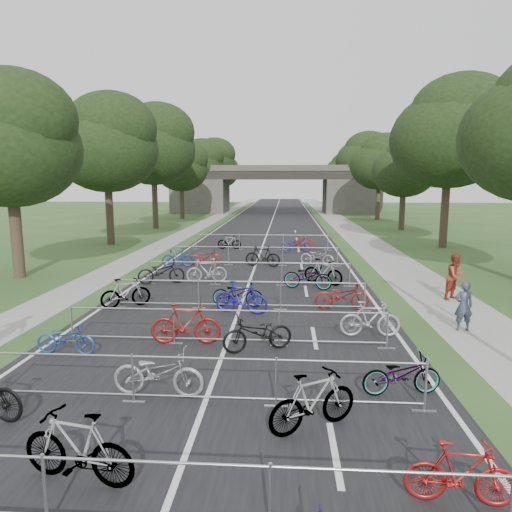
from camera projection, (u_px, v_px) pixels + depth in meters
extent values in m
cube|color=black|center=(272.00, 221.00, 55.43)|extent=(11.00, 140.00, 0.01)
cube|color=gray|center=(338.00, 221.00, 54.91)|extent=(3.00, 140.00, 0.01)
cube|color=gray|center=(211.00, 220.00, 55.91)|extent=(2.00, 140.00, 0.01)
cube|color=silver|center=(272.00, 221.00, 55.43)|extent=(0.12, 140.00, 0.00)
cube|color=#43403C|center=(201.00, 196.00, 70.54)|extent=(8.00, 8.00, 5.00)
cube|color=#43403C|center=(351.00, 196.00, 69.05)|extent=(8.00, 8.00, 5.00)
cube|color=black|center=(275.00, 175.00, 69.29)|extent=(30.00, 8.00, 1.20)
cube|color=#43403C|center=(275.00, 168.00, 65.39)|extent=(30.00, 0.40, 0.90)
cube|color=#43403C|center=(276.00, 169.00, 72.87)|extent=(30.00, 0.40, 0.90)
cylinder|color=#33261C|center=(16.00, 235.00, 22.35)|extent=(0.56, 0.56, 4.20)
ellipsoid|color=black|center=(9.00, 149.00, 21.69)|extent=(6.72, 6.72, 5.51)
sphere|color=black|center=(13.00, 119.00, 20.94)|extent=(5.38, 5.38, 5.38)
sphere|color=black|center=(7.00, 168.00, 22.35)|extent=(4.37, 4.37, 4.37)
cylinder|color=#33261C|center=(110.00, 213.00, 34.13)|extent=(0.56, 0.56, 4.72)
ellipsoid|color=black|center=(106.00, 150.00, 33.38)|extent=(7.56, 7.56, 6.20)
sphere|color=black|center=(111.00, 128.00, 32.60)|extent=(6.05, 6.05, 6.05)
sphere|color=black|center=(103.00, 163.00, 34.06)|extent=(4.91, 4.91, 4.91)
cylinder|color=#33261C|center=(445.00, 212.00, 32.51)|extent=(0.56, 0.56, 5.11)
ellipsoid|color=black|center=(449.00, 140.00, 31.70)|extent=(8.18, 8.18, 6.70)
sphere|color=black|center=(463.00, 114.00, 30.90)|extent=(6.54, 6.54, 6.54)
sphere|color=black|center=(439.00, 155.00, 32.39)|extent=(5.31, 5.31, 5.31)
cylinder|color=#33261C|center=(155.00, 202.00, 45.90)|extent=(0.56, 0.56, 5.25)
ellipsoid|color=black|center=(153.00, 150.00, 45.07)|extent=(8.40, 8.40, 6.89)
sphere|color=black|center=(157.00, 132.00, 44.27)|extent=(6.72, 6.72, 6.72)
sphere|color=black|center=(150.00, 161.00, 45.76)|extent=(5.46, 5.46, 5.46)
cylinder|color=#33261C|center=(402.00, 210.00, 44.42)|extent=(0.56, 0.56, 3.85)
ellipsoid|color=black|center=(404.00, 171.00, 43.81)|extent=(6.16, 6.16, 5.05)
sphere|color=black|center=(413.00, 158.00, 43.08)|extent=(4.93, 4.93, 4.93)
sphere|color=black|center=(397.00, 179.00, 44.46)|extent=(4.00, 4.00, 4.00)
cylinder|color=#33261C|center=(182.00, 202.00, 57.80)|extent=(0.56, 0.56, 4.20)
ellipsoid|color=black|center=(181.00, 169.00, 57.14)|extent=(6.72, 6.72, 5.51)
sphere|color=black|center=(185.00, 158.00, 56.39)|extent=(5.38, 5.38, 5.38)
sphere|color=black|center=(178.00, 176.00, 57.80)|extent=(4.37, 4.37, 4.37)
cylinder|color=#33261C|center=(378.00, 202.00, 56.19)|extent=(0.56, 0.56, 4.48)
ellipsoid|color=black|center=(379.00, 165.00, 55.48)|extent=(7.17, 7.17, 5.88)
sphere|color=black|center=(386.00, 153.00, 54.72)|extent=(5.73, 5.73, 5.73)
sphere|color=black|center=(374.00, 173.00, 56.15)|extent=(4.66, 4.66, 4.66)
cylinder|color=#33261C|center=(200.00, 197.00, 69.58)|extent=(0.56, 0.56, 4.72)
ellipsoid|color=black|center=(199.00, 166.00, 68.83)|extent=(7.56, 7.56, 6.20)
sphere|color=black|center=(202.00, 156.00, 68.05)|extent=(6.05, 6.05, 6.05)
sphere|color=black|center=(197.00, 173.00, 69.50)|extent=(4.91, 4.91, 4.91)
cylinder|color=#33261C|center=(362.00, 196.00, 67.95)|extent=(0.56, 0.56, 5.11)
ellipsoid|color=black|center=(363.00, 162.00, 67.14)|extent=(8.18, 8.18, 6.70)
sphere|color=black|center=(369.00, 150.00, 66.35)|extent=(6.54, 6.54, 6.54)
sphere|color=black|center=(359.00, 169.00, 67.83)|extent=(5.31, 5.31, 5.31)
cylinder|color=#33261C|center=(212.00, 193.00, 81.35)|extent=(0.56, 0.56, 5.25)
ellipsoid|color=black|center=(212.00, 164.00, 80.52)|extent=(8.40, 8.40, 6.89)
sphere|color=black|center=(215.00, 154.00, 79.71)|extent=(6.72, 6.72, 6.72)
sphere|color=black|center=(210.00, 170.00, 81.21)|extent=(5.46, 5.46, 5.46)
cylinder|color=#33261C|center=(351.00, 197.00, 79.87)|extent=(0.56, 0.56, 3.85)
ellipsoid|color=black|center=(351.00, 176.00, 79.26)|extent=(6.16, 6.16, 5.05)
sphere|color=black|center=(356.00, 168.00, 78.53)|extent=(4.93, 4.93, 4.93)
sphere|color=black|center=(348.00, 180.00, 79.91)|extent=(4.00, 4.00, 4.00)
cylinder|color=#33261C|center=(222.00, 194.00, 93.25)|extent=(0.56, 0.56, 4.20)
ellipsoid|color=black|center=(221.00, 174.00, 92.59)|extent=(6.72, 6.72, 5.51)
sphere|color=black|center=(224.00, 167.00, 91.84)|extent=(5.38, 5.38, 5.38)
sphere|color=black|center=(219.00, 178.00, 93.25)|extent=(4.37, 4.37, 4.37)
cylinder|color=#33261C|center=(343.00, 194.00, 91.64)|extent=(0.56, 0.56, 4.48)
ellipsoid|color=black|center=(343.00, 172.00, 90.93)|extent=(7.17, 7.17, 5.88)
sphere|color=black|center=(347.00, 164.00, 90.16)|extent=(5.73, 5.73, 5.73)
sphere|color=black|center=(340.00, 176.00, 91.60)|extent=(4.66, 4.66, 4.66)
cylinder|color=#9B9DA2|center=(155.00, 462.00, 6.02)|extent=(9.20, 0.04, 0.04)
cylinder|color=#9B9DA2|center=(45.00, 491.00, 6.20)|extent=(0.05, 0.05, 1.10)
cylinder|color=#9B9DA2|center=(270.00, 501.00, 6.00)|extent=(0.05, 0.05, 1.10)
cylinder|color=#9B9DA2|center=(511.00, 512.00, 5.80)|extent=(0.05, 0.05, 1.10)
cylinder|color=#9B9DA2|center=(203.00, 358.00, 9.57)|extent=(9.20, 0.04, 0.04)
cylinder|color=#9B9DA2|center=(204.00, 397.00, 9.71)|extent=(9.20, 0.04, 0.04)
cylinder|color=#9B9DA2|center=(133.00, 378.00, 9.75)|extent=(0.05, 0.05, 1.10)
cube|color=#9B9DA2|center=(134.00, 402.00, 9.83)|extent=(0.50, 0.08, 0.03)
cylinder|color=#9B9DA2|center=(276.00, 383.00, 9.55)|extent=(0.05, 0.05, 1.10)
cube|color=#9B9DA2|center=(276.00, 406.00, 9.63)|extent=(0.50, 0.08, 0.03)
cylinder|color=#9B9DA2|center=(426.00, 387.00, 9.35)|extent=(0.05, 0.05, 1.10)
cube|color=#9B9DA2|center=(424.00, 411.00, 9.44)|extent=(0.50, 0.08, 0.03)
cylinder|color=#9B9DA2|center=(226.00, 310.00, 13.11)|extent=(9.20, 0.04, 0.04)
cylinder|color=#9B9DA2|center=(226.00, 339.00, 13.25)|extent=(9.20, 0.04, 0.04)
cylinder|color=#9B9DA2|center=(72.00, 324.00, 13.49)|extent=(0.05, 0.05, 1.10)
cube|color=#9B9DA2|center=(73.00, 341.00, 13.58)|extent=(0.50, 0.08, 0.03)
cylinder|color=#9B9DA2|center=(174.00, 326.00, 13.29)|extent=(0.05, 0.05, 1.10)
cube|color=#9B9DA2|center=(174.00, 343.00, 13.38)|extent=(0.50, 0.08, 0.03)
cylinder|color=#9B9DA2|center=(279.00, 328.00, 13.09)|extent=(0.05, 0.05, 1.10)
cube|color=#9B9DA2|center=(279.00, 346.00, 13.18)|extent=(0.50, 0.08, 0.03)
cylinder|color=#9B9DA2|center=(387.00, 330.00, 12.89)|extent=(0.05, 0.05, 1.10)
cube|color=#9B9DA2|center=(386.00, 348.00, 12.98)|extent=(0.50, 0.08, 0.03)
cylinder|color=#9B9DA2|center=(239.00, 282.00, 16.85)|extent=(9.20, 0.04, 0.04)
cylinder|color=#9B9DA2|center=(239.00, 304.00, 16.99)|extent=(9.20, 0.04, 0.04)
cylinder|color=#9B9DA2|center=(118.00, 293.00, 17.23)|extent=(0.05, 0.05, 1.10)
cube|color=#9B9DA2|center=(119.00, 307.00, 17.32)|extent=(0.50, 0.08, 0.03)
cylinder|color=#9B9DA2|center=(199.00, 294.00, 17.03)|extent=(0.05, 0.05, 1.10)
cube|color=#9B9DA2|center=(199.00, 308.00, 17.12)|extent=(0.50, 0.08, 0.03)
cylinder|color=#9B9DA2|center=(281.00, 295.00, 16.83)|extent=(0.05, 0.05, 1.10)
cube|color=#9B9DA2|center=(280.00, 309.00, 16.92)|extent=(0.50, 0.08, 0.03)
cylinder|color=#9B9DA2|center=(365.00, 297.00, 16.64)|extent=(0.05, 0.05, 1.10)
cube|color=#9B9DA2|center=(364.00, 311.00, 16.72)|extent=(0.50, 0.08, 0.03)
cylinder|color=#9B9DA2|center=(248.00, 263.00, 20.79)|extent=(9.20, 0.04, 0.04)
cylinder|color=#9B9DA2|center=(248.00, 281.00, 20.93)|extent=(9.20, 0.04, 0.04)
cylinder|color=#9B9DA2|center=(150.00, 272.00, 21.17)|extent=(0.05, 0.05, 1.10)
cube|color=#9B9DA2|center=(150.00, 283.00, 21.26)|extent=(0.50, 0.08, 0.03)
cylinder|color=#9B9DA2|center=(215.00, 273.00, 20.97)|extent=(0.05, 0.05, 1.10)
cube|color=#9B9DA2|center=(215.00, 284.00, 21.06)|extent=(0.50, 0.08, 0.03)
cylinder|color=#9B9DA2|center=(282.00, 274.00, 20.77)|extent=(0.05, 0.05, 1.10)
cube|color=#9B9DA2|center=(282.00, 285.00, 20.86)|extent=(0.50, 0.08, 0.03)
cylinder|color=#9B9DA2|center=(350.00, 275.00, 20.57)|extent=(0.05, 0.05, 1.10)
cube|color=#9B9DA2|center=(349.00, 286.00, 20.66)|extent=(0.50, 0.08, 0.03)
cylinder|color=#9B9DA2|center=(256.00, 247.00, 25.72)|extent=(9.20, 0.04, 0.04)
cylinder|color=#9B9DA2|center=(256.00, 262.00, 25.86)|extent=(9.20, 0.04, 0.04)
cylinder|color=#9B9DA2|center=(175.00, 255.00, 26.10)|extent=(0.05, 0.05, 1.10)
cube|color=#9B9DA2|center=(176.00, 264.00, 26.18)|extent=(0.50, 0.08, 0.03)
cylinder|color=#9B9DA2|center=(229.00, 256.00, 25.90)|extent=(0.05, 0.05, 1.10)
cube|color=#9B9DA2|center=(229.00, 265.00, 25.98)|extent=(0.50, 0.08, 0.03)
cylinder|color=#9B9DA2|center=(283.00, 256.00, 25.70)|extent=(0.05, 0.05, 1.10)
cube|color=#9B9DA2|center=(283.00, 265.00, 25.78)|extent=(0.50, 0.08, 0.03)
cylinder|color=#9B9DA2|center=(337.00, 257.00, 25.50)|extent=(0.05, 0.05, 1.10)
cube|color=#9B9DA2|center=(337.00, 266.00, 25.58)|extent=(0.50, 0.08, 0.03)
cylinder|color=#9B9DA2|center=(261.00, 235.00, 31.62)|extent=(9.20, 0.04, 0.04)
cylinder|color=#9B9DA2|center=(261.00, 247.00, 31.76)|extent=(9.20, 0.04, 0.04)
cylinder|color=#9B9DA2|center=(196.00, 241.00, 32.00)|extent=(0.05, 0.05, 1.10)
cube|color=#9B9DA2|center=(196.00, 249.00, 32.09)|extent=(0.50, 0.08, 0.03)
cylinder|color=#9B9DA2|center=(239.00, 242.00, 31.80)|extent=(0.05, 0.05, 1.10)
cube|color=#9B9DA2|center=(239.00, 249.00, 31.89)|extent=(0.50, 0.08, 0.03)
cylinder|color=#9B9DA2|center=(283.00, 242.00, 31.61)|extent=(0.05, 0.05, 1.10)
cube|color=#9B9DA2|center=(283.00, 250.00, 31.69)|extent=(0.50, 0.08, 0.03)
cylinder|color=#9B9DA2|center=(328.00, 243.00, 31.41)|extent=(0.05, 0.05, 1.10)
cube|color=#9B9DA2|center=(328.00, 250.00, 31.49)|extent=(0.50, 0.08, 0.03)
imported|color=#9B9DA2|center=(78.00, 448.00, 7.14)|extent=(2.06, 0.95, 1.19)
imported|color=#A11817|center=(461.00, 474.00, 6.65)|extent=(1.66, 0.59, 0.98)
imported|color=gray|center=(158.00, 373.00, 10.06)|extent=(2.08, 0.81, 1.08)
imported|color=#9B9DA2|center=(313.00, 401.00, 8.66)|extent=(1.95, 1.46, 1.17)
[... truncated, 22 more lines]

